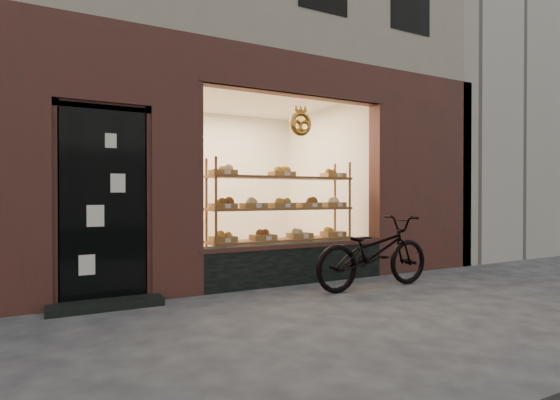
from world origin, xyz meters
TOP-DOWN VIEW (x-y plane):
  - ground at (0.00, 0.00)m, footprint 90.00×90.00m
  - neighbor_right at (9.60, 5.50)m, footprint 12.00×7.00m
  - display_shelf at (0.45, 2.55)m, footprint 2.20×0.45m
  - bicycle at (1.15, 1.36)m, footprint 1.77×0.64m

SIDE VIEW (x-z plane):
  - ground at x=0.00m, z-range 0.00..0.00m
  - bicycle at x=1.15m, z-range 0.00..0.92m
  - display_shelf at x=0.45m, z-range 0.00..1.70m
  - neighbor_right at x=9.60m, z-range 0.00..9.00m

